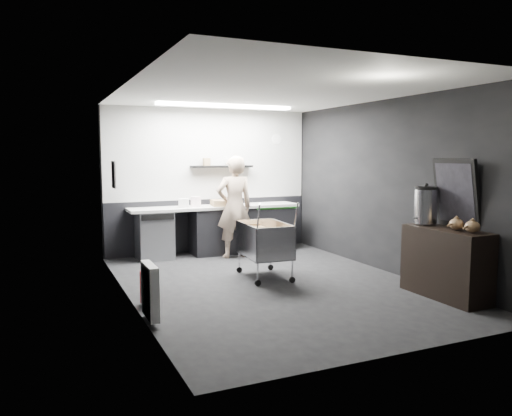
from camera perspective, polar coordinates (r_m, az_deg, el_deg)
name	(u,v)px	position (r m, az deg, el deg)	size (l,w,h in m)	color
floor	(272,284)	(7.22, 1.89, -8.68)	(5.50, 5.50, 0.00)	black
ceiling	(273,92)	(7.03, 1.97, 13.11)	(5.50, 5.50, 0.00)	white
wall_back	(210,181)	(9.54, -5.32, 3.13)	(5.50, 5.50, 0.00)	black
wall_front	(406,210)	(4.69, 16.77, -0.20)	(5.50, 5.50, 0.00)	black
wall_left	(128,195)	(6.39, -14.44, 1.49)	(5.50, 5.50, 0.00)	black
wall_right	(388,186)	(8.08, 14.81, 2.41)	(5.50, 5.50, 0.00)	black
kitchen_wall_panel	(210,154)	(9.51, -5.31, 6.13)	(3.95, 0.02, 1.70)	#B7B7B2
dado_panel	(210,225)	(9.61, -5.23, -1.94)	(3.95, 0.02, 1.00)	black
floating_shelf	(222,166)	(9.48, -3.93, 4.76)	(1.20, 0.22, 0.04)	black
wall_clock	(276,139)	(10.05, 2.35, 7.87)	(0.20, 0.20, 0.03)	white
poster	(114,175)	(7.66, -15.96, 3.69)	(0.02, 0.30, 0.40)	white
poster_red_band	(114,170)	(7.66, -15.94, 4.21)	(0.01, 0.22, 0.10)	red
radiator	(150,291)	(5.69, -12.03, -9.24)	(0.10, 0.50, 0.60)	white
ceiling_strip	(226,106)	(8.72, -3.47, 11.55)	(2.40, 0.20, 0.04)	white
prep_counter	(223,229)	(9.37, -3.83, -2.40)	(3.20, 0.61, 0.90)	black
person	(234,207)	(8.92, -2.48, 0.11)	(0.66, 0.44, 1.82)	beige
shopping_cart	(264,242)	(7.48, 0.96, -3.96)	(0.68, 1.05, 1.12)	silver
sideboard	(445,253)	(6.92, 20.79, -4.88)	(0.51, 1.20, 1.80)	black
fire_extinguisher	(146,285)	(6.37, -12.47, -8.64)	(0.15, 0.15, 0.49)	#AD0C0B
cardboard_box	(227,203)	(9.28, -3.39, 0.61)	(0.54, 0.41, 0.11)	olive
pink_tub	(196,202)	(9.14, -6.89, 0.73)	(0.18, 0.18, 0.18)	silver
white_container	(184,203)	(9.03, -8.27, 0.56)	(0.18, 0.14, 0.16)	white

